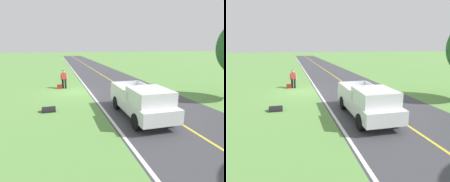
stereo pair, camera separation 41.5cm
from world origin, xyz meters
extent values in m
plane|color=#609347|center=(0.00, 0.00, 0.00)|extent=(200.00, 200.00, 0.00)
cube|color=#3D3D42|center=(-4.50, 0.00, 0.00)|extent=(6.99, 120.00, 0.00)
cube|color=silver|center=(-1.19, 0.00, 0.01)|extent=(0.16, 117.60, 0.00)
cube|color=gold|center=(-4.50, 0.00, 0.01)|extent=(0.14, 117.60, 0.00)
cylinder|color=black|center=(0.73, -1.65, 0.44)|extent=(0.18, 0.18, 0.88)
cylinder|color=black|center=(0.96, -1.87, 0.44)|extent=(0.18, 0.18, 0.88)
cube|color=red|center=(0.85, -1.76, 1.17)|extent=(0.42, 0.28, 0.58)
sphere|color=tan|center=(0.85, -1.76, 1.57)|extent=(0.23, 0.23, 0.23)
sphere|color=#4C564C|center=(0.85, -1.76, 1.65)|extent=(0.20, 0.20, 0.20)
cube|color=#234C2D|center=(0.86, -1.96, 1.20)|extent=(0.33, 0.22, 0.44)
cylinder|color=tan|center=(0.59, -1.76, 1.06)|extent=(0.10, 0.10, 0.58)
cylinder|color=tan|center=(1.10, -1.73, 1.06)|extent=(0.10, 0.10, 0.58)
cube|color=maroon|center=(1.26, -1.69, 0.20)|extent=(0.47, 0.23, 0.40)
cube|color=silver|center=(-2.95, 6.95, 0.75)|extent=(2.06, 5.42, 0.70)
cube|color=silver|center=(-2.94, 8.14, 1.46)|extent=(1.87, 2.18, 0.72)
cube|color=black|center=(-2.94, 8.14, 1.53)|extent=(1.70, 1.32, 0.43)
cube|color=silver|center=(-3.90, 5.89, 1.33)|extent=(0.14, 3.02, 0.45)
cube|color=silver|center=(-2.02, 5.86, 1.33)|extent=(0.14, 3.02, 0.45)
cube|color=silver|center=(-2.98, 4.36, 1.33)|extent=(1.84, 0.12, 0.45)
cylinder|color=black|center=(-3.83, 8.72, 0.40)|extent=(0.31, 0.80, 0.80)
cylinder|color=black|center=(-2.03, 8.69, 0.40)|extent=(0.31, 0.80, 0.80)
cylinder|color=black|center=(-3.87, 5.42, 0.40)|extent=(0.31, 0.80, 0.80)
cylinder|color=black|center=(-2.07, 5.39, 0.40)|extent=(0.31, 0.80, 0.80)
cylinder|color=black|center=(2.08, 4.76, 0.00)|extent=(0.80, 0.60, 0.60)
camera|label=1|loc=(1.53, 16.79, 3.95)|focal=31.48mm
camera|label=2|loc=(1.13, 16.90, 3.95)|focal=31.48mm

